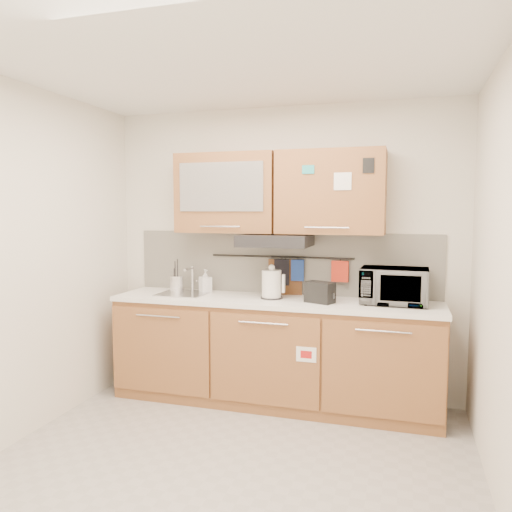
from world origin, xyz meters
The scene contains 21 objects.
floor centered at (0.00, 0.00, 0.00)m, with size 3.20×3.20×0.00m, color #9E9993.
ceiling centered at (0.00, 0.00, 2.60)m, with size 3.20×3.20×0.00m, color white.
wall_back centered at (0.00, 1.50, 1.30)m, with size 3.20×3.20×0.00m, color silver.
wall_left centered at (-1.60, 0.00, 1.30)m, with size 3.00×3.00×0.00m, color silver.
wall_right centered at (1.60, 0.00, 1.30)m, with size 3.00×3.00×0.00m, color silver.
base_cabinet centered at (0.00, 1.19, 0.41)m, with size 2.80×0.64×0.88m.
countertop centered at (0.00, 1.19, 0.90)m, with size 2.82×0.62×0.04m, color white.
backsplash centered at (0.00, 1.49, 1.20)m, with size 2.80×0.02×0.56m, color silver.
upper_cabinets centered at (0.00, 1.32, 1.83)m, with size 1.82×0.37×0.70m.
range_hood centered at (0.00, 1.25, 1.42)m, with size 0.60×0.46×0.10m, color black.
sink centered at (-0.85, 1.21, 0.92)m, with size 0.42×0.40×0.26m.
utensil_rail centered at (0.00, 1.45, 1.26)m, with size 0.02×0.02×1.30m, color black.
utensil_crock centered at (-0.95, 1.26, 1.00)m, with size 0.14×0.14×0.31m.
kettle centered at (-0.02, 1.21, 1.04)m, with size 0.21×0.19×0.30m.
toaster centered at (0.41, 1.13, 1.01)m, with size 0.26×0.21×0.17m.
microwave centered at (0.99, 1.26, 1.07)m, with size 0.53×0.36×0.29m, color #999999.
soap_bottle centered at (-0.69, 1.34, 1.03)m, with size 0.10×0.10×0.21m, color #999999.
cutting_board centered at (0.04, 1.44, 1.05)m, with size 0.30×0.02×0.37m, color brown.
oven_mitt centered at (0.16, 1.44, 1.15)m, with size 0.11×0.03×0.19m, color #213F97.
dark_pouch centered at (0.01, 1.44, 1.12)m, with size 0.15×0.04×0.23m, color black.
pot_holder centered at (0.53, 1.44, 1.15)m, with size 0.15×0.02×0.18m, color red.
Camera 1 is at (1.07, -2.90, 1.68)m, focal length 35.00 mm.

